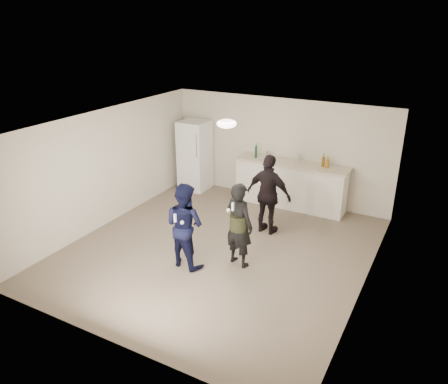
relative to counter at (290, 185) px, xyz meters
The scene contains 21 objects.
floor 2.76m from the counter, 99.62° to the right, with size 6.00×6.00×0.00m, color #6B5B4C.
ceiling 3.35m from the counter, 99.62° to the right, with size 6.00×6.00×0.00m, color silver.
wall_back 0.92m from the counter, 143.90° to the left, with size 6.00×6.00×0.00m, color beige.
wall_front 5.73m from the counter, 94.56° to the right, with size 6.00×6.00×0.00m, color beige.
wall_left 4.23m from the counter, 140.18° to the right, with size 6.00×6.00×0.00m, color beige.
wall_right 3.60m from the counter, 49.29° to the right, with size 6.00×6.00×0.00m, color beige.
counter is the anchor object (origin of this frame).
counter_top 0.55m from the counter, ahead, with size 2.68×0.64×0.04m, color beige.
fridge 2.63m from the counter, behind, with size 0.70×0.70×1.80m, color white.
fridge_handle 2.49m from the counter, 169.28° to the right, with size 0.02×0.02×0.60m, color #B5B5B9.
ceiling_dome 3.09m from the counter, 100.81° to the right, with size 0.36×0.36×0.16m, color white.
shaker 0.93m from the counter, behind, with size 0.08×0.08×0.17m, color #BBBABF.
man 3.50m from the counter, 102.26° to the right, with size 0.77×0.60×1.58m, color #0E123C.
woman 2.96m from the counter, 87.81° to the right, with size 0.58×0.38×1.59m, color black.
camo_shorts 2.97m from the counter, 87.81° to the right, with size 0.34×0.34×0.28m, color #2E3618.
spectator 1.55m from the counter, 87.06° to the right, with size 1.00×0.41×1.70m, color black.
remote_man 3.80m from the counter, 101.36° to the right, with size 0.04×0.04×0.15m, color white.
nunchuk_man 3.74m from the counter, 99.64° to the right, with size 0.07×0.07×0.07m, color silver.
remote_woman 3.28m from the counter, 87.98° to the right, with size 0.04×0.04×0.15m, color white.
nunchuk_woman 3.23m from the counter, 89.77° to the right, with size 0.07×0.07×0.07m, color white.
bottle_cluster 0.71m from the counter, 11.95° to the left, with size 1.80×0.25×0.27m.
Camera 1 is at (3.66, -6.56, 4.27)m, focal length 35.00 mm.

